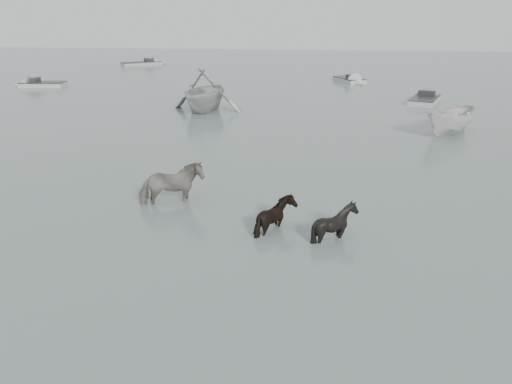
% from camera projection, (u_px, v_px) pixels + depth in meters
% --- Properties ---
extents(ground, '(140.00, 140.00, 0.00)m').
position_uv_depth(ground, '(219.00, 240.00, 14.09)').
color(ground, slate).
rests_on(ground, ground).
extents(pony_pinto, '(2.32, 1.75, 1.78)m').
position_uv_depth(pony_pinto, '(171.00, 178.00, 16.46)').
color(pony_pinto, black).
rests_on(pony_pinto, ground).
extents(pony_dark, '(1.23, 1.40, 1.34)m').
position_uv_depth(pony_dark, '(276.00, 209.00, 14.47)').
color(pony_dark, black).
rests_on(pony_dark, ground).
extents(pony_black, '(1.39, 1.27, 1.40)m').
position_uv_depth(pony_black, '(335.00, 215.00, 14.00)').
color(pony_black, black).
rests_on(pony_black, ground).
extents(rowboat_trail, '(5.43, 6.02, 2.81)m').
position_uv_depth(rowboat_trail, '(205.00, 89.00, 31.47)').
color(rowboat_trail, '#A7AAA7').
rests_on(rowboat_trail, ground).
extents(boat_small, '(3.79, 3.99, 1.55)m').
position_uv_depth(boat_small, '(451.00, 119.00, 25.81)').
color(boat_small, silver).
rests_on(boat_small, ground).
extents(skiff_port, '(3.30, 5.48, 0.75)m').
position_uv_depth(skiff_port, '(425.00, 97.00, 34.55)').
color(skiff_port, '#AAACAA').
rests_on(skiff_port, ground).
extents(skiff_outer, '(5.06, 2.20, 0.75)m').
position_uv_depth(skiff_outer, '(43.00, 82.00, 41.69)').
color(skiff_outer, '#AEAEA9').
rests_on(skiff_outer, ground).
extents(skiff_mid, '(3.43, 4.72, 0.75)m').
position_uv_depth(skiff_mid, '(349.00, 78.00, 44.30)').
color(skiff_mid, '#AAACAA').
rests_on(skiff_mid, ground).
extents(skiff_far, '(5.92, 5.07, 0.75)m').
position_uv_depth(skiff_far, '(141.00, 62.00, 57.58)').
color(skiff_far, '#979997').
rests_on(skiff_far, ground).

